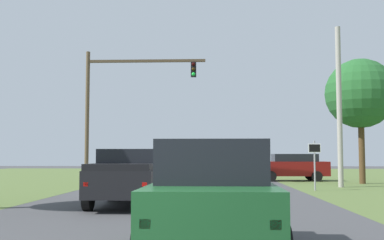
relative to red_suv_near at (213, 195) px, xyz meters
The scene contains 8 objects.
ground_plane 9.52m from the red_suv_near, 97.29° to the left, with size 120.00×120.00×0.00m, color #424244.
red_suv_near is the anchor object (origin of this frame).
pickup_truck_lead 8.30m from the red_suv_near, 109.24° to the left, with size 2.32×5.22×1.87m.
traffic_light 21.86m from the red_suv_near, 105.57° to the left, with size 7.28×0.40×8.00m.
keep_moving_sign 16.00m from the red_suv_near, 72.22° to the left, with size 0.60×0.09×2.37m.
oak_tree_right 23.25m from the red_suv_near, 67.11° to the left, with size 4.17×4.17×7.48m.
crossing_suv_far 24.72m from the red_suv_near, 77.79° to the left, with size 4.81×2.21×1.78m.
utility_pole_right 19.28m from the red_suv_near, 69.15° to the left, with size 0.28×0.28×8.60m, color #9E998E.
Camera 1 is at (1.20, -4.88, 1.66)m, focal length 45.37 mm.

